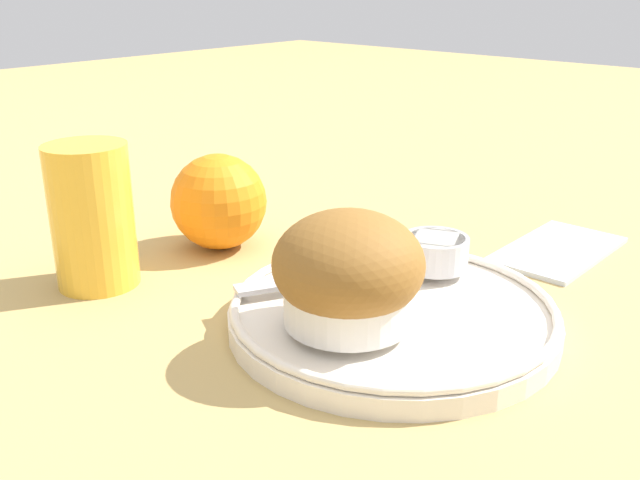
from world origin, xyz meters
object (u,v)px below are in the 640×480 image
Objects in this scene: orange_fruit at (219,202)px; juice_glass at (92,216)px; butter_knife at (350,273)px; muffin at (348,273)px.

orange_fruit is 0.11m from juice_glass.
muffin is at bearing -114.36° from butter_knife.
juice_glass is at bearing 174.99° from orange_fruit.
juice_glass reaches higher than butter_knife.
juice_glass is (-0.10, 0.16, 0.03)m from butter_knife.
juice_glass is at bearing 149.71° from butter_knife.
muffin is 0.21m from juice_glass.
orange_fruit is (0.01, 0.15, 0.02)m from butter_knife.
muffin is 0.21m from orange_fruit.
muffin is at bearing -108.31° from orange_fruit.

